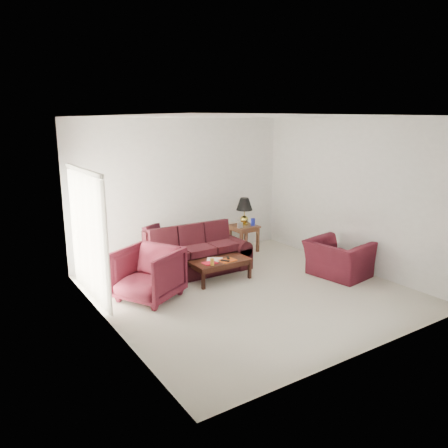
# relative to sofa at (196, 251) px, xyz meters

# --- Properties ---
(floor) EXTENTS (5.00, 5.00, 0.00)m
(floor) POSITION_rel_sofa_xyz_m (0.33, -1.37, -0.44)
(floor) COLOR beige
(floor) RESTS_ON ground
(blinds) EXTENTS (0.10, 2.00, 2.16)m
(blinds) POSITION_rel_sofa_xyz_m (-2.09, -0.07, 0.64)
(blinds) COLOR silver
(blinds) RESTS_ON ground
(sofa) EXTENTS (2.17, 0.95, 0.88)m
(sofa) POSITION_rel_sofa_xyz_m (0.00, 0.00, 0.00)
(sofa) COLOR black
(sofa) RESTS_ON ground
(throw_pillow) EXTENTS (0.46, 0.37, 0.43)m
(throw_pillow) POSITION_rel_sofa_xyz_m (-0.60, 0.68, 0.26)
(throw_pillow) COLOR black
(throw_pillow) RESTS_ON sofa
(end_table) EXTENTS (0.59, 0.59, 0.61)m
(end_table) POSITION_rel_sofa_xyz_m (1.66, 0.69, -0.14)
(end_table) COLOR #53311C
(end_table) RESTS_ON ground
(table_lamp) EXTENTS (0.47, 0.47, 0.62)m
(table_lamp) POSITION_rel_sofa_xyz_m (1.69, 0.73, 0.48)
(table_lamp) COLOR gold
(table_lamp) RESTS_ON end_table
(clock) EXTENTS (0.13, 0.05, 0.12)m
(clock) POSITION_rel_sofa_xyz_m (1.44, 0.53, 0.23)
(clock) COLOR silver
(clock) RESTS_ON end_table
(blue_canister) EXTENTS (0.13, 0.13, 0.16)m
(blue_canister) POSITION_rel_sofa_xyz_m (1.82, 0.57, 0.25)
(blue_canister) COLOR #1A24AF
(blue_canister) RESTS_ON end_table
(picture_frame) EXTENTS (0.20, 0.22, 0.06)m
(picture_frame) POSITION_rel_sofa_xyz_m (1.54, 0.86, 0.25)
(picture_frame) COLOR silver
(picture_frame) RESTS_ON end_table
(floor_lamp) EXTENTS (0.29, 0.29, 1.62)m
(floor_lamp) POSITION_rel_sofa_xyz_m (-1.91, 0.83, 0.37)
(floor_lamp) COLOR silver
(floor_lamp) RESTS_ON ground
(armchair_left) EXTENTS (1.31, 1.30, 0.88)m
(armchair_left) POSITION_rel_sofa_xyz_m (-1.30, -0.71, -0.00)
(armchair_left) COLOR #47101B
(armchair_left) RESTS_ON ground
(armchair_right) EXTENTS (1.10, 1.21, 0.70)m
(armchair_right) POSITION_rel_sofa_xyz_m (2.20, -1.67, -0.09)
(armchair_right) COLOR #430F1A
(armchair_right) RESTS_ON ground
(coffee_table) EXTENTS (1.14, 0.61, 0.39)m
(coffee_table) POSITION_rel_sofa_xyz_m (0.19, -0.61, -0.25)
(coffee_table) COLOR black
(coffee_table) RESTS_ON ground
(magazine_red) EXTENTS (0.25, 0.19, 0.01)m
(magazine_red) POSITION_rel_sofa_xyz_m (-0.07, -0.66, -0.04)
(magazine_red) COLOR red
(magazine_red) RESTS_ON coffee_table
(magazine_white) EXTENTS (0.36, 0.35, 0.02)m
(magazine_white) POSITION_rel_sofa_xyz_m (0.11, -0.54, -0.04)
(magazine_white) COLOR white
(magazine_white) RESTS_ON coffee_table
(magazine_orange) EXTENTS (0.34, 0.28, 0.02)m
(magazine_orange) POSITION_rel_sofa_xyz_m (0.28, -0.71, -0.04)
(magazine_orange) COLOR #C94E17
(magazine_orange) RESTS_ON coffee_table
(remote_a) EXTENTS (0.14, 0.17, 0.02)m
(remote_a) POSITION_rel_sofa_xyz_m (0.20, -0.75, -0.02)
(remote_a) COLOR black
(remote_a) RESTS_ON coffee_table
(remote_b) EXTENTS (0.11, 0.17, 0.02)m
(remote_b) POSITION_rel_sofa_xyz_m (0.35, -0.63, -0.02)
(remote_b) COLOR black
(remote_b) RESTS_ON coffee_table
(yellow_glass) EXTENTS (0.09, 0.09, 0.12)m
(yellow_glass) POSITION_rel_sofa_xyz_m (-0.09, -0.77, 0.01)
(yellow_glass) COLOR gold
(yellow_glass) RESTS_ON coffee_table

